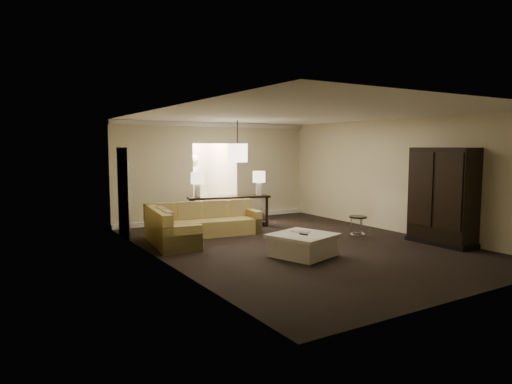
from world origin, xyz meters
TOP-DOWN VIEW (x-y plane):
  - ground at (0.00, 0.00)m, footprint 8.00×8.00m
  - wall_back at (0.00, 4.00)m, footprint 6.00×0.04m
  - wall_front at (0.00, -4.00)m, footprint 6.00×0.04m
  - wall_left at (-3.00, 0.00)m, footprint 0.04×8.00m
  - wall_right at (3.00, 0.00)m, footprint 0.04×8.00m
  - ceiling at (0.00, 0.00)m, footprint 6.00×8.00m
  - crown_molding at (0.00, 3.95)m, footprint 6.00×0.10m
  - baseboard at (0.00, 3.95)m, footprint 6.00×0.10m
  - side_door at (-2.97, 2.80)m, footprint 0.05×0.90m
  - foyer at (0.00, 5.34)m, footprint 1.44×2.02m
  - sectional_sofa at (-1.66, 1.77)m, footprint 2.94×2.23m
  - coffee_table at (-0.54, -0.85)m, footprint 1.37×1.37m
  - console_table at (-0.26, 2.70)m, footprint 2.20×0.99m
  - armoire at (2.69, -1.55)m, footprint 0.62×1.46m
  - drink_table at (1.64, -0.09)m, footprint 0.40×0.40m
  - table_lamp_left at (-1.07, 2.90)m, footprint 0.33×0.33m
  - table_lamp_right at (0.54, 2.50)m, footprint 0.33×0.33m
  - pendant_light at (0.00, 2.70)m, footprint 0.38×0.38m
  - person at (-0.02, 5.60)m, footprint 0.86×0.70m

SIDE VIEW (x-z plane):
  - ground at x=0.00m, z-range 0.00..0.00m
  - baseboard at x=0.00m, z-range 0.00..0.12m
  - coffee_table at x=-0.54m, z-range 0.00..0.45m
  - sectional_sofa at x=-1.66m, z-range -0.08..0.72m
  - drink_table at x=1.64m, z-range 0.11..0.61m
  - console_table at x=-0.26m, z-range 0.08..0.91m
  - armoire at x=2.69m, z-range -0.04..2.05m
  - person at x=-0.02m, z-range 0.00..2.04m
  - side_door at x=-2.97m, z-range 0.00..2.10m
  - table_lamp_left at x=-1.07m, z-range 0.93..1.57m
  - table_lamp_right at x=0.54m, z-range 0.93..1.57m
  - foyer at x=0.00m, z-range -0.10..2.70m
  - wall_back at x=0.00m, z-range 0.00..2.80m
  - wall_front at x=0.00m, z-range 0.00..2.80m
  - wall_left at x=-3.00m, z-range 0.00..2.80m
  - wall_right at x=3.00m, z-range 0.00..2.80m
  - pendant_light at x=0.00m, z-range 1.41..2.50m
  - crown_molding at x=0.00m, z-range 2.67..2.79m
  - ceiling at x=0.00m, z-range 2.79..2.81m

